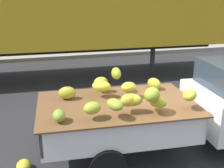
# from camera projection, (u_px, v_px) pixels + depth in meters

# --- Properties ---
(ground) EXTENTS (220.00, 220.00, 0.00)m
(ground) POSITION_uv_depth(u_px,v_px,m) (181.00, 153.00, 5.51)
(ground) COLOR #28282B
(curb_strip) EXTENTS (80.00, 0.80, 0.16)m
(curb_strip) POSITION_uv_depth(u_px,v_px,m) (94.00, 54.00, 13.60)
(curb_strip) COLOR gray
(curb_strip) RESTS_ON ground
(pickup_truck) EXTENTS (5.14, 2.02, 1.70)m
(pickup_truck) POSITION_uv_depth(u_px,v_px,m) (214.00, 104.00, 5.58)
(pickup_truck) COLOR white
(pickup_truck) RESTS_ON ground
(semi_trailer) EXTENTS (12.06, 2.91, 3.95)m
(semi_trailer) POSITION_uv_depth(u_px,v_px,m) (61.00, 6.00, 9.40)
(semi_trailer) COLOR gold
(semi_trailer) RESTS_ON ground
(fallen_banana_bunch_near_tailgate) EXTENTS (0.27, 0.33, 0.19)m
(fallen_banana_bunch_near_tailgate) POSITION_uv_depth(u_px,v_px,m) (24.00, 166.00, 4.97)
(fallen_banana_bunch_near_tailgate) COLOR gold
(fallen_banana_bunch_near_tailgate) RESTS_ON ground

